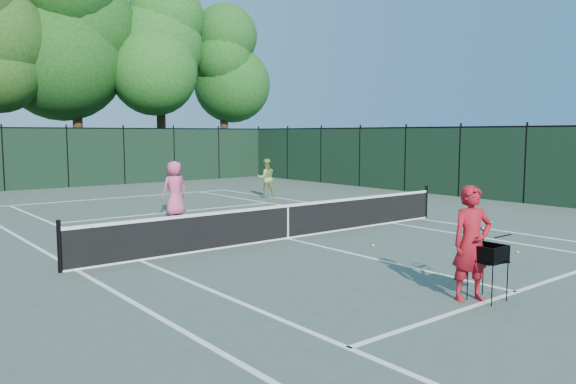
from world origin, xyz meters
TOP-DOWN VIEW (x-y plane):
  - ground at (0.00, 0.00)m, footprint 90.00×90.00m
  - sideline_doubles_left at (-5.49, 0.00)m, footprint 0.10×23.77m
  - sideline_doubles_right at (5.49, 0.00)m, footprint 0.10×23.77m
  - sideline_singles_left at (-4.12, 0.00)m, footprint 0.10×23.77m
  - sideline_singles_right at (4.12, 0.00)m, footprint 0.10×23.77m
  - baseline_far at (0.00, 11.88)m, footprint 10.97×0.10m
  - service_line_near at (0.00, -6.40)m, footprint 8.23×0.10m
  - service_line_far at (0.00, 6.40)m, footprint 8.23×0.10m
  - center_service_line at (0.00, 0.00)m, footprint 0.10×12.80m
  - tennis_net at (0.00, 0.00)m, footprint 11.69×0.09m
  - fence_far at (0.00, 18.00)m, footprint 24.00×0.05m
  - fence_right at (12.00, 0.00)m, footprint 0.05×36.00m
  - tree_3 at (2.00, 22.30)m, footprint 7.00×7.00m
  - tree_4 at (7.00, 21.60)m, footprint 6.20×6.20m
  - tree_5 at (12.00, 22.10)m, footprint 5.80×5.80m
  - coach at (-1.04, -6.16)m, footprint 1.12×0.71m
  - player_pink at (-0.40, 5.55)m, footprint 0.95×0.66m
  - player_green at (5.28, 8.10)m, footprint 0.97×0.85m
  - ball_hopper at (-0.84, -6.35)m, footprint 0.58×0.58m
  - loose_ball_near_cart at (2.98, -4.77)m, footprint 0.07×0.07m
  - loose_ball_midcourt at (0.96, -2.14)m, footprint 0.07×0.07m

SIDE VIEW (x-z plane):
  - ground at x=0.00m, z-range 0.00..0.00m
  - sideline_doubles_left at x=-5.49m, z-range 0.00..0.01m
  - sideline_doubles_right at x=5.49m, z-range 0.00..0.01m
  - sideline_singles_left at x=-4.12m, z-range 0.00..0.01m
  - sideline_singles_right at x=4.12m, z-range 0.00..0.01m
  - baseline_far at x=0.00m, z-range 0.00..0.01m
  - service_line_near at x=0.00m, z-range 0.00..0.01m
  - service_line_far at x=0.00m, z-range 0.00..0.01m
  - center_service_line at x=0.00m, z-range 0.00..0.01m
  - loose_ball_near_cart at x=2.98m, z-range 0.00..0.07m
  - loose_ball_midcourt at x=0.96m, z-range 0.00..0.07m
  - tennis_net at x=0.00m, z-range -0.05..1.01m
  - ball_hopper at x=-0.84m, z-range 0.32..1.26m
  - player_green at x=5.28m, z-range 0.00..1.66m
  - player_pink at x=-0.40m, z-range 0.00..1.84m
  - coach at x=-1.04m, z-range 0.00..1.92m
  - fence_far at x=0.00m, z-range 0.00..3.00m
  - fence_right at x=12.00m, z-range 0.00..3.00m
  - tree_5 at x=12.00m, z-range 1.59..13.82m
  - tree_4 at x=7.00m, z-range 1.66..14.63m
  - tree_3 at x=2.00m, z-range 1.78..16.23m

